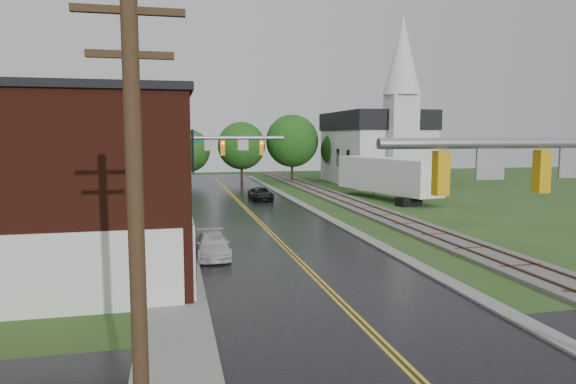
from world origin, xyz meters
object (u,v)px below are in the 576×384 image
object	(u,v)px
suv_dark	(261,194)
traffic_signal_near	(566,192)
tree_left_c	(84,156)
semi_trailer	(387,175)
church	(378,139)
traffic_signal_far	(212,156)
tree_left_b	(6,144)
pickup_white	(213,245)
brick_building	(23,187)
utility_pole_a	(136,234)
utility_pole_b	(161,164)
utility_pole_c	(165,152)
tree_left_e	(145,150)

from	to	relation	value
suv_dark	traffic_signal_near	bearing A→B (deg)	-88.51
tree_left_c	semi_trailer	size ratio (longest dim) A/B	0.56
church	suv_dark	world-z (taller)	church
traffic_signal_far	tree_left_b	distance (m)	15.21
pickup_white	tree_left_c	bearing A→B (deg)	113.97
traffic_signal_near	pickup_white	xyz separation A→B (m)	(-7.67, 15.80, -4.36)
semi_trailer	traffic_signal_far	bearing A→B (deg)	-147.69
church	tree_left_c	distance (m)	36.59
brick_building	utility_pole_a	size ratio (longest dim) A/B	1.59
suv_dark	pickup_white	xyz separation A→B (m)	(-6.49, -22.85, -0.00)
pickup_white	utility_pole_b	bearing A→B (deg)	122.20
traffic_signal_near	tree_left_b	size ratio (longest dim) A/B	0.76
brick_building	utility_pole_c	size ratio (longest dim) A/B	1.59
tree_left_c	tree_left_e	distance (m)	7.82
utility_pole_c	suv_dark	world-z (taller)	utility_pole_c
church	utility_pole_a	distance (m)	60.06
utility_pole_c	utility_pole_b	bearing A→B (deg)	-90.00
tree_left_e	semi_trailer	world-z (taller)	tree_left_e
brick_building	traffic_signal_far	size ratio (longest dim) A/B	1.95
brick_building	utility_pole_b	bearing A→B (deg)	50.93
tree_left_b	pickup_white	bearing A→B (deg)	-45.91
utility_pole_b	pickup_white	world-z (taller)	utility_pole_b
tree_left_b	semi_trailer	xyz separation A→B (m)	(32.51, 6.56, -3.29)
traffic_signal_far	tree_left_b	world-z (taller)	tree_left_b
church	tree_left_c	size ratio (longest dim) A/B	2.61
tree_left_c	pickup_white	bearing A→B (deg)	-66.40
tree_left_c	tree_left_b	bearing A→B (deg)	-116.56
brick_building	utility_pole_a	distance (m)	16.05
tree_left_c	semi_trailer	xyz separation A→B (m)	(28.51, -1.44, -2.08)
traffic_signal_near	utility_pole_c	world-z (taller)	utility_pole_c
church	tree_left_e	world-z (taller)	church
tree_left_e	pickup_white	bearing A→B (deg)	-80.60
utility_pole_a	tree_left_c	bearing A→B (deg)	100.02
utility_pole_a	utility_pole_b	size ratio (longest dim) A/B	1.00
utility_pole_b	traffic_signal_near	bearing A→B (deg)	-62.81
pickup_white	suv_dark	bearing A→B (deg)	74.52
utility_pole_a	tree_left_b	bearing A→B (deg)	109.10
utility_pole_c	suv_dark	size ratio (longest dim) A/B	2.04
traffic_signal_near	semi_trailer	size ratio (longest dim) A/B	0.54
tree_left_b	tree_left_c	world-z (taller)	tree_left_b
traffic_signal_near	traffic_signal_far	size ratio (longest dim) A/B	1.00
utility_pole_b	tree_left_c	size ratio (longest dim) A/B	1.18
utility_pole_c	semi_trailer	bearing A→B (deg)	-14.47
traffic_signal_near	suv_dark	world-z (taller)	traffic_signal_near
utility_pole_c	utility_pole_a	bearing A→B (deg)	-90.00
suv_dark	utility_pole_b	bearing A→B (deg)	-116.25
suv_dark	semi_trailer	xyz separation A→B (m)	(12.37, -2.19, 1.82)
traffic_signal_near	suv_dark	bearing A→B (deg)	91.75
traffic_signal_near	traffic_signal_far	bearing A→B (deg)	105.52
church	tree_left_c	bearing A→B (deg)	-157.76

